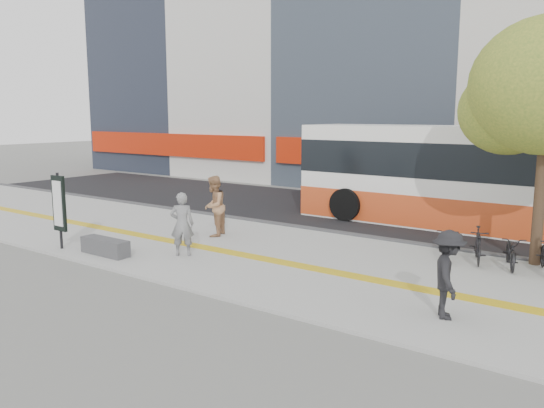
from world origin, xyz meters
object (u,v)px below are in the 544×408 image
Objects in this scene: pedestrian_tan at (214,206)px; seated_woman at (182,224)px; bus at (486,182)px; signboard at (59,205)px; bench at (105,247)px; pedestrian_dark at (448,275)px.

seated_woman is at bearing 1.73° from pedestrian_tan.
bus is 6.75× the size of pedestrian_tan.
pedestrian_tan is at bearing 57.43° from signboard.
signboard is at bearing -52.81° from pedestrian_tan.
bench is 9.24m from pedestrian_dark.
seated_woman is 1.03× the size of pedestrian_dark.
pedestrian_dark is (7.39, -0.37, -0.03)m from seated_woman.
signboard is at bearing -132.29° from bus.
bench is 0.94× the size of pedestrian_dark.
seated_woman is at bearing 33.43° from bench.
pedestrian_dark reaches higher than bench.
signboard is 1.30× the size of pedestrian_dark.
pedestrian_dark is at bearing -79.26° from bus.
pedestrian_tan reaches higher than seated_woman.
seated_woman is (3.40, 1.49, -0.41)m from signboard.
pedestrian_dark is (9.19, 0.81, 0.62)m from bench.
bench is 1.94m from signboard.
seated_woman is 7.40m from pedestrian_dark.
bench is 0.12× the size of bus.
signboard reaches higher than seated_woman.
signboard is 0.17× the size of bus.
bench is at bearing -127.72° from bus.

